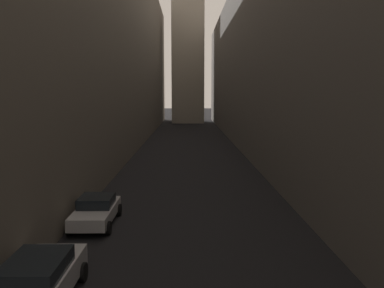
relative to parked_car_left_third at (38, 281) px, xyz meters
The scene contains 5 objects.
ground_plane 29.11m from the parked_car_left_third, 81.30° to the left, with size 264.00×264.00×0.00m, color black.
building_block_left 33.75m from the parked_car_left_third, 105.33° to the left, with size 14.66×108.00×23.60m, color #60594F.
building_block_right 35.67m from the parked_car_left_third, 62.98° to the left, with size 11.58×108.00×19.47m, color slate.
parked_car_left_third is the anchor object (origin of this frame).
parked_car_left_far 7.38m from the parked_car_left_third, 90.00° to the left, with size 1.87×4.06×1.31m.
Camera 1 is at (-0.14, 8.23, 6.07)m, focal length 37.93 mm.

